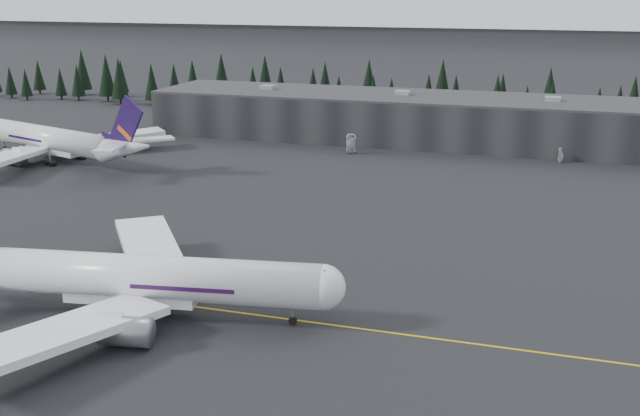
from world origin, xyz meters
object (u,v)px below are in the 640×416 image
(terminal, at_px, (438,119))
(gse_vehicle_a, at_px, (351,151))
(jet_main, at_px, (112,276))
(gse_vehicle_b, at_px, (560,160))
(jet_parked, at_px, (60,141))

(terminal, height_order, gse_vehicle_a, terminal)
(jet_main, distance_m, gse_vehicle_b, 126.82)
(terminal, distance_m, gse_vehicle_b, 38.07)
(jet_parked, bearing_deg, gse_vehicle_a, -136.38)
(jet_parked, distance_m, gse_vehicle_a, 72.17)
(gse_vehicle_a, bearing_deg, jet_parked, -168.64)
(terminal, bearing_deg, gse_vehicle_b, -27.30)
(jet_parked, distance_m, gse_vehicle_b, 122.39)
(jet_parked, height_order, gse_vehicle_a, jet_parked)
(gse_vehicle_b, bearing_deg, jet_main, -29.56)
(terminal, height_order, jet_parked, jet_parked)
(terminal, relative_size, gse_vehicle_a, 30.19)
(gse_vehicle_a, height_order, gse_vehicle_b, gse_vehicle_a)
(jet_main, xyz_separation_m, jet_parked, (-63.22, 77.97, -0.03))
(jet_main, relative_size, gse_vehicle_b, 16.58)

